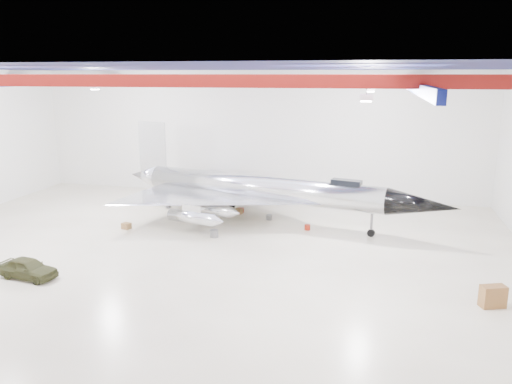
# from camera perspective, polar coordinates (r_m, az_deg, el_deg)

# --- Properties ---
(floor) EXTENTS (40.00, 40.00, 0.00)m
(floor) POSITION_cam_1_polar(r_m,az_deg,el_deg) (31.67, -6.66, -6.44)
(floor) COLOR #C1B59A
(floor) RESTS_ON ground
(wall_back) EXTENTS (40.00, 0.00, 40.00)m
(wall_back) POSITION_cam_1_polar(r_m,az_deg,el_deg) (44.48, -0.18, 6.67)
(wall_back) COLOR silver
(wall_back) RESTS_ON floor
(ceiling) EXTENTS (40.00, 40.00, 0.00)m
(ceiling) POSITION_cam_1_polar(r_m,az_deg,el_deg) (29.82, -7.24, 13.87)
(ceiling) COLOR #0A0F38
(ceiling) RESTS_ON wall_back
(ceiling_structure) EXTENTS (39.50, 29.50, 1.08)m
(ceiling_structure) POSITION_cam_1_polar(r_m,az_deg,el_deg) (29.82, -7.20, 12.58)
(ceiling_structure) COLOR maroon
(ceiling_structure) RESTS_ON ceiling
(jet_aircraft) EXTENTS (25.37, 17.36, 6.98)m
(jet_aircraft) POSITION_cam_1_polar(r_m,az_deg,el_deg) (36.51, 0.45, 0.08)
(jet_aircraft) COLOR silver
(jet_aircraft) RESTS_ON floor
(jeep) EXTENTS (3.43, 1.73, 1.12)m
(jeep) POSITION_cam_1_polar(r_m,az_deg,el_deg) (29.58, -24.61, -7.91)
(jeep) COLOR #34361B
(jeep) RESTS_ON floor
(desk) EXTENTS (1.28, 0.95, 1.05)m
(desk) POSITION_cam_1_polar(r_m,az_deg,el_deg) (26.29, 25.45, -10.72)
(desk) COLOR brown
(desk) RESTS_ON floor
(crate_ply) EXTENTS (0.71, 0.63, 0.42)m
(crate_ply) POSITION_cam_1_polar(r_m,az_deg,el_deg) (36.48, -14.60, -3.77)
(crate_ply) COLOR olive
(crate_ply) RESTS_ON floor
(toolbox_red) EXTENTS (0.56, 0.49, 0.33)m
(toolbox_red) POSITION_cam_1_polar(r_m,az_deg,el_deg) (39.53, -1.75, -2.08)
(toolbox_red) COLOR #9E200F
(toolbox_red) RESTS_ON floor
(engine_drum) EXTENTS (0.68, 0.68, 0.50)m
(engine_drum) POSITION_cam_1_polar(r_m,az_deg,el_deg) (33.64, -4.80, -4.75)
(engine_drum) COLOR #59595B
(engine_drum) RESTS_ON floor
(parts_bin) EXTENTS (0.66, 0.59, 0.39)m
(parts_bin) POSITION_cam_1_polar(r_m,az_deg,el_deg) (39.09, -1.99, -2.21)
(parts_bin) COLOR olive
(parts_bin) RESTS_ON floor
(crate_small) EXTENTS (0.37, 0.31, 0.24)m
(crate_small) POSITION_cam_1_polar(r_m,az_deg,el_deg) (41.62, -10.00, -1.55)
(crate_small) COLOR #59595B
(crate_small) RESTS_ON floor
(tool_chest) EXTENTS (0.48, 0.48, 0.37)m
(tool_chest) POSITION_cam_1_polar(r_m,az_deg,el_deg) (35.26, 5.89, -4.03)
(tool_chest) COLOR #9E200F
(tool_chest) RESTS_ON floor
(spares_box) EXTENTS (0.53, 0.53, 0.39)m
(spares_box) POSITION_cam_1_polar(r_m,az_deg,el_deg) (37.46, 1.52, -2.90)
(spares_box) COLOR #59595B
(spares_box) RESTS_ON floor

